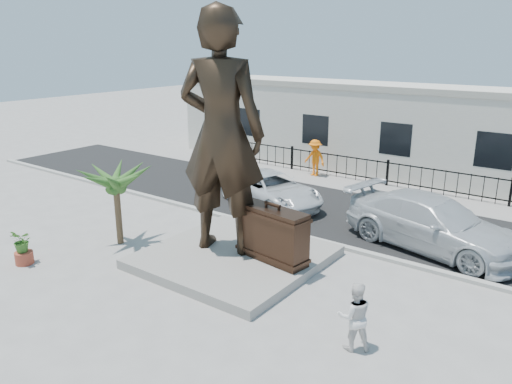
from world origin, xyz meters
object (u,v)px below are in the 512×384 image
(statue, at_px, (222,134))
(suitcase, at_px, (272,234))
(car_white, at_px, (271,189))
(tourist, at_px, (355,316))

(statue, height_order, suitcase, statue)
(statue, xyz_separation_m, suitcase, (1.78, 0.20, -2.95))
(statue, bearing_deg, car_white, -87.46)
(tourist, height_order, car_white, tourist)
(statue, relative_size, car_white, 1.47)
(tourist, distance_m, car_white, 10.61)
(statue, xyz_separation_m, car_white, (-1.81, 5.30, -3.35))
(tourist, bearing_deg, car_white, -82.19)
(statue, bearing_deg, tourist, 142.67)
(tourist, xyz_separation_m, car_white, (-7.51, 7.49, -0.10))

